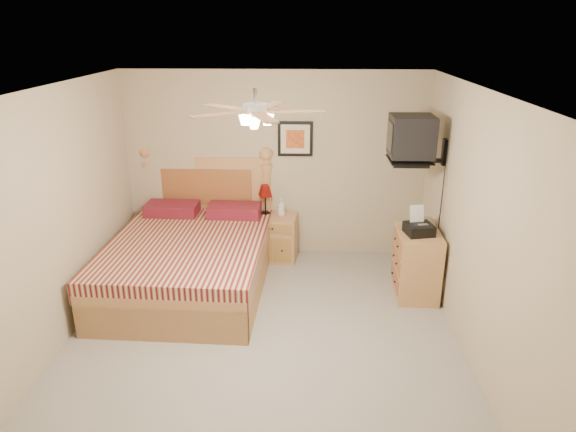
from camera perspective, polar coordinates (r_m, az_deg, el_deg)
name	(u,v)px	position (r m, az deg, el deg)	size (l,w,h in m)	color
floor	(262,342)	(5.37, -2.86, -13.81)	(4.50, 4.50, 0.00)	gray
ceiling	(257,91)	(4.47, -3.43, 13.73)	(4.00, 4.50, 0.04)	white
wall_back	(275,166)	(6.91, -1.45, 5.62)	(4.00, 0.04, 2.50)	tan
wall_front	(221,389)	(2.83, -7.41, -18.49)	(4.00, 0.04, 2.50)	tan
wall_left	(49,225)	(5.34, -25.01, -0.90)	(0.04, 4.50, 2.50)	tan
wall_right	(478,231)	(5.01, 20.31, -1.58)	(0.04, 4.50, 2.50)	tan
bed	(186,230)	(6.15, -11.23, -1.59)	(1.77, 2.33, 1.51)	tan
nightstand	(275,237)	(6.98, -1.43, -2.38)	(0.57, 0.43, 0.62)	#B1794E
table_lamp	(265,200)	(6.89, -2.54, 1.84)	(0.22, 0.22, 0.41)	#5D0603
lotion_bottle	(281,207)	(6.85, -0.74, 1.04)	(0.09, 0.10, 0.25)	silver
framed_picture	(295,139)	(6.79, 0.81, 8.57)	(0.46, 0.04, 0.46)	black
dresser	(417,263)	(6.22, 14.10, -5.12)	(0.47, 0.68, 0.80)	#AF6D3E
fax_machine	(420,221)	(5.94, 14.43, -0.56)	(0.29, 0.31, 0.31)	black
magazine_lower	(416,223)	(6.28, 13.99, -0.75)	(0.21, 0.29, 0.03)	#C5B69A
magazine_upper	(416,221)	(6.28, 14.03, -0.52)	(0.20, 0.28, 0.02)	gray
wall_tv	(425,140)	(6.03, 14.96, 8.19)	(0.56, 0.46, 0.58)	black
ceiling_fan	(255,111)	(4.29, -3.65, 11.55)	(1.14, 1.14, 0.28)	silver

